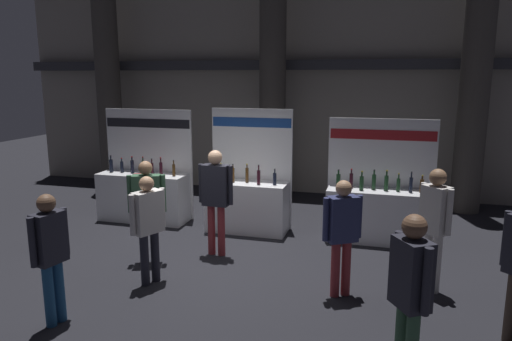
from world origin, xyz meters
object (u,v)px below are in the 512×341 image
at_px(visitor_4, 216,193).
at_px(exhibitor_booth_0, 144,192).
at_px(visitor_6, 342,229).
at_px(trash_bin, 50,230).
at_px(exhibitor_booth_2, 378,210).
at_px(visitor_3, 147,203).
at_px(visitor_5, 410,286).
at_px(visitor_7, 148,221).
at_px(visitor_2, 50,249).
at_px(visitor_0, 435,219).
at_px(exhibitor_booth_1, 248,201).

bearing_deg(visitor_4, exhibitor_booth_0, -32.03).
distance_m(visitor_4, visitor_6, 2.36).
bearing_deg(trash_bin, exhibitor_booth_2, 20.52).
distance_m(trash_bin, visitor_3, 1.96).
bearing_deg(visitor_5, visitor_7, 35.15).
bearing_deg(visitor_3, visitor_2, 65.79).
bearing_deg(visitor_0, visitor_5, -55.89).
bearing_deg(trash_bin, visitor_6, -4.42).
xyz_separation_m(exhibitor_booth_0, visitor_2, (1.02, -4.09, 0.36)).
bearing_deg(visitor_6, visitor_5, 82.12).
xyz_separation_m(trash_bin, visitor_0, (6.17, 0.12, 0.68)).
distance_m(exhibitor_booth_1, trash_bin, 3.54).
bearing_deg(visitor_7, exhibitor_booth_2, 156.34).
relative_size(visitor_3, visitor_5, 0.95).
bearing_deg(visitor_0, visitor_7, -123.66).
distance_m(trash_bin, visitor_7, 2.45).
distance_m(exhibitor_booth_1, visitor_6, 3.09).
xyz_separation_m(visitor_0, visitor_5, (-0.41, -2.30, 0.00)).
xyz_separation_m(visitor_3, visitor_7, (0.41, -0.74, -0.04)).
xyz_separation_m(exhibitor_booth_0, exhibitor_booth_1, (2.27, -0.09, -0.00)).
bearing_deg(visitor_2, visitor_5, -79.42).
height_order(trash_bin, visitor_4, visitor_4).
bearing_deg(visitor_7, visitor_0, 127.32).
bearing_deg(visitor_2, visitor_7, -10.43).
height_order(exhibitor_booth_2, visitor_2, exhibitor_booth_2).
xyz_separation_m(visitor_2, visitor_6, (3.26, 1.68, 0.00)).
distance_m(exhibitor_booth_1, visitor_7, 2.76).
bearing_deg(visitor_7, exhibitor_booth_0, -124.92).
height_order(exhibitor_booth_0, visitor_5, exhibitor_booth_0).
bearing_deg(trash_bin, visitor_0, 1.15).
relative_size(exhibitor_booth_2, visitor_5, 1.27).
xyz_separation_m(visitor_0, visitor_6, (-1.20, -0.51, -0.08)).
bearing_deg(visitor_3, exhibitor_booth_2, -170.68).
bearing_deg(trash_bin, visitor_2, -50.32).
relative_size(exhibitor_booth_1, visitor_7, 1.48).
height_order(exhibitor_booth_0, visitor_4, exhibitor_booth_0).
relative_size(exhibitor_booth_0, visitor_4, 1.28).
distance_m(visitor_2, visitor_5, 4.05).
bearing_deg(visitor_4, visitor_2, 69.64).
height_order(visitor_2, visitor_3, visitor_3).
relative_size(exhibitor_booth_0, exhibitor_booth_1, 0.97).
xyz_separation_m(exhibitor_booth_1, visitor_0, (3.21, -1.81, 0.45)).
bearing_deg(visitor_2, exhibitor_booth_1, -5.11).
distance_m(exhibitor_booth_2, visitor_0, 2.10).
distance_m(exhibitor_booth_1, visitor_5, 5.00).
bearing_deg(visitor_3, trash_bin, -19.56).
relative_size(visitor_2, visitor_5, 0.93).
distance_m(visitor_3, visitor_4, 1.11).
relative_size(exhibitor_booth_0, visitor_6, 1.41).
xyz_separation_m(exhibitor_booth_0, trash_bin, (-0.69, -2.03, -0.23)).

